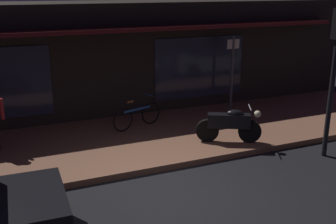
{
  "coord_description": "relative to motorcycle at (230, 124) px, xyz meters",
  "views": [
    {
      "loc": [
        -3.01,
        -6.9,
        4.07
      ],
      "look_at": [
        0.96,
        2.4,
        0.95
      ],
      "focal_mm": 43.64,
      "sensor_mm": 36.0,
      "label": 1
    }
  ],
  "objects": [
    {
      "name": "storefront_building",
      "position": [
        -2.42,
        4.68,
        1.16
      ],
      "size": [
        18.0,
        3.3,
        3.6
      ],
      "color": "black",
      "rests_on": "ground_plane"
    },
    {
      "name": "bicycle_parked",
      "position": [
        -1.86,
        2.03,
        -0.14
      ],
      "size": [
        1.59,
        0.61,
        0.91
      ],
      "color": "black",
      "rests_on": "sidewalk_slab"
    },
    {
      "name": "sidewalk_slab",
      "position": [
        -2.42,
        1.29,
        -0.57
      ],
      "size": [
        18.0,
        4.0,
        0.15
      ],
      "primitive_type": "cube",
      "color": "brown",
      "rests_on": "ground_plane"
    },
    {
      "name": "motorcycle",
      "position": [
        0.0,
        0.0,
        0.0
      ],
      "size": [
        1.57,
        0.93,
        0.97
      ],
      "color": "black",
      "rests_on": "sidewalk_slab"
    },
    {
      "name": "sign_post",
      "position": [
        1.64,
        2.65,
        0.86
      ],
      "size": [
        0.44,
        0.09,
        2.4
      ],
      "color": "#47474C",
      "rests_on": "sidewalk_slab"
    },
    {
      "name": "ground_plane",
      "position": [
        -2.42,
        -1.71,
        -0.65
      ],
      "size": [
        60.0,
        60.0,
        0.0
      ],
      "primitive_type": "plane",
      "color": "black"
    },
    {
      "name": "traffic_light_pole",
      "position": [
        1.89,
        -1.44,
        1.83
      ],
      "size": [
        0.24,
        0.33,
        3.6
      ],
      "color": "black",
      "rests_on": "ground_plane"
    }
  ]
}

